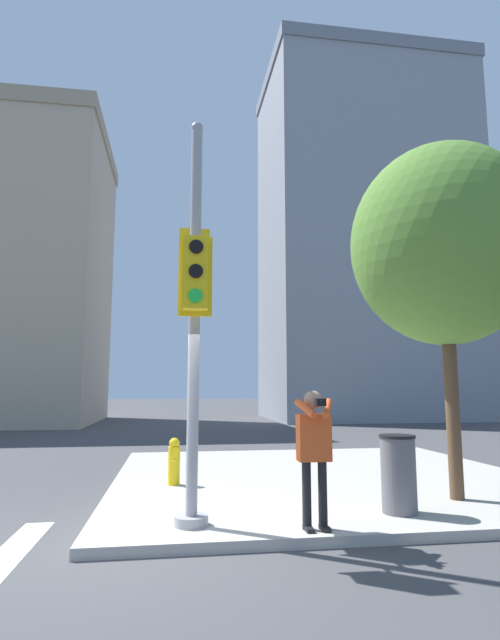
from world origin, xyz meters
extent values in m
plane|color=#424244|center=(0.00, 0.00, 0.00)|extent=(160.00, 160.00, 0.00)
cube|color=#ADA89E|center=(3.50, 3.50, 0.07)|extent=(8.00, 8.00, 0.13)
cube|color=silver|center=(-1.20, 0.03, 0.00)|extent=(0.37, 2.27, 0.01)
cylinder|color=#939399|center=(0.80, 0.20, 0.19)|extent=(0.43, 0.43, 0.12)
cylinder|color=#939399|center=(0.80, 0.20, 2.78)|extent=(0.15, 0.15, 5.06)
sphere|color=#939399|center=(0.80, 0.20, 5.36)|extent=(0.16, 0.16, 0.16)
cylinder|color=#939399|center=(0.80, 0.41, 3.52)|extent=(0.05, 0.27, 0.05)
cube|color=yellow|center=(0.80, 0.66, 3.52)|extent=(0.30, 0.24, 0.90)
cube|color=yellow|center=(0.80, 0.53, 3.52)|extent=(0.42, 0.03, 1.02)
cylinder|color=black|center=(0.80, 0.80, 3.82)|extent=(0.17, 0.03, 0.17)
cylinder|color=black|center=(0.80, 0.80, 3.52)|extent=(0.17, 0.03, 0.17)
cylinder|color=green|center=(0.80, 0.80, 3.22)|extent=(0.17, 0.03, 0.17)
cylinder|color=#939399|center=(0.79, -0.01, 3.20)|extent=(0.06, 0.27, 0.05)
cube|color=yellow|center=(0.79, -0.26, 3.20)|extent=(0.31, 0.25, 0.90)
cube|color=yellow|center=(0.79, -0.13, 3.20)|extent=(0.42, 0.03, 1.02)
cylinder|color=black|center=(0.78, -0.39, 3.50)|extent=(0.17, 0.03, 0.17)
cylinder|color=black|center=(0.78, -0.39, 3.20)|extent=(0.17, 0.03, 0.17)
cylinder|color=green|center=(0.78, -0.39, 2.90)|extent=(0.17, 0.03, 0.17)
cube|color=black|center=(2.17, -0.24, 0.16)|extent=(0.09, 0.24, 0.05)
cube|color=black|center=(2.37, -0.24, 0.16)|extent=(0.09, 0.24, 0.05)
cylinder|color=black|center=(2.17, -0.18, 0.53)|extent=(0.11, 0.11, 0.80)
cylinder|color=black|center=(2.37, -0.18, 0.53)|extent=(0.11, 0.11, 0.80)
cube|color=#E55623|center=(2.27, -0.18, 1.21)|extent=(0.40, 0.22, 0.56)
sphere|color=tan|center=(2.27, -0.18, 1.67)|extent=(0.23, 0.23, 0.23)
cube|color=black|center=(2.27, -0.49, 1.65)|extent=(0.12, 0.10, 0.09)
cylinder|color=black|center=(2.27, -0.56, 1.65)|extent=(0.06, 0.08, 0.06)
cylinder|color=#E55623|center=(2.13, -0.32, 1.57)|extent=(0.23, 0.35, 0.24)
cylinder|color=#E55623|center=(2.40, -0.32, 1.57)|extent=(0.23, 0.35, 0.24)
cylinder|color=brown|center=(4.87, 1.07, 1.61)|extent=(0.21, 0.21, 2.96)
ellipsoid|color=#568433|center=(4.87, 1.07, 4.14)|extent=(2.99, 2.99, 3.29)
cylinder|color=yellow|center=(0.59, 2.89, 0.46)|extent=(0.21, 0.21, 0.65)
sphere|color=yellow|center=(0.59, 2.89, 0.85)|extent=(0.19, 0.19, 0.19)
cylinder|color=yellow|center=(0.59, 2.76, 0.53)|extent=(0.09, 0.06, 0.09)
cylinder|color=#5B5B60|center=(3.62, 0.40, 0.63)|extent=(0.47, 0.47, 1.00)
cylinder|color=black|center=(3.62, 0.40, 1.15)|extent=(0.49, 0.49, 0.04)
cube|color=gray|center=(12.33, 22.94, 10.73)|extent=(12.17, 8.59, 21.47)
cube|color=slate|center=(12.33, 22.94, 21.87)|extent=(12.37, 8.79, 0.80)
camera|label=1|loc=(0.54, -6.26, 1.81)|focal=28.00mm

